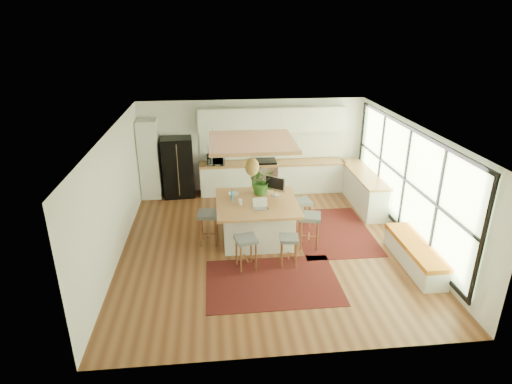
{
  "coord_description": "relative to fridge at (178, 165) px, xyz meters",
  "views": [
    {
      "loc": [
        -1.12,
        -8.51,
        4.79
      ],
      "look_at": [
        -0.2,
        0.5,
        1.1
      ],
      "focal_mm": 29.78,
      "sensor_mm": 36.0,
      "label": 1
    }
  ],
  "objects": [
    {
      "name": "island_plant",
      "position": [
        2.13,
        -2.37,
        0.27
      ],
      "size": [
        0.79,
        0.83,
        0.52
      ],
      "primitive_type": "imported",
      "rotation": [
        0.0,
        0.0,
        0.33
      ],
      "color": "#1E4C19",
      "rests_on": "island"
    },
    {
      "name": "backsplash",
      "position": [
        2.73,
        0.31,
        0.43
      ],
      "size": [
        4.2,
        0.02,
        0.8
      ],
      "primitive_type": "cube",
      "color": "white",
      "rests_on": "wall_back"
    },
    {
      "name": "back_counter_base",
      "position": [
        2.73,
        0.01,
        -0.49
      ],
      "size": [
        4.2,
        0.6,
        0.88
      ],
      "primitive_type": "cube",
      "color": "silver",
      "rests_on": "floor"
    },
    {
      "name": "ceiling_panel",
      "position": [
        1.88,
        -2.77,
        1.12
      ],
      "size": [
        1.86,
        1.86,
        0.8
      ],
      "primitive_type": null,
      "color": "#A06639",
      "rests_on": "ceiling"
    },
    {
      "name": "window_bench",
      "position": [
        5.13,
        -4.37,
        -0.68
      ],
      "size": [
        0.52,
        2.0,
        0.5
      ],
      "primitive_type": null,
      "color": "silver",
      "rests_on": "floor"
    },
    {
      "name": "back_counter_top",
      "position": [
        2.73,
        0.01,
        -0.03
      ],
      "size": [
        4.24,
        0.64,
        0.05
      ],
      "primitive_type": "cube",
      "color": "#A06639",
      "rests_on": "back_counter_base"
    },
    {
      "name": "stool_right_back",
      "position": [
        3.13,
        -2.38,
        -0.57
      ],
      "size": [
        0.49,
        0.49,
        0.72
      ],
      "primitive_type": null,
      "rotation": [
        0.0,
        0.0,
        1.74
      ],
      "color": "#52565A",
      "rests_on": "floor"
    },
    {
      "name": "right_counter_base",
      "position": [
        5.11,
        -1.17,
        -0.49
      ],
      "size": [
        0.6,
        2.5,
        0.88
      ],
      "primitive_type": "cube",
      "color": "silver",
      "rests_on": "floor"
    },
    {
      "name": "monitor",
      "position": [
        2.44,
        -2.51,
        0.26
      ],
      "size": [
        0.52,
        0.46,
        0.48
      ],
      "primitive_type": null,
      "rotation": [
        0.0,
        0.0,
        -0.66
      ],
      "color": "#A5A5AA",
      "rests_on": "island"
    },
    {
      "name": "microwave",
      "position": [
        1.09,
        -0.02,
        0.17
      ],
      "size": [
        0.51,
        0.29,
        0.34
      ],
      "primitive_type": "imported",
      "rotation": [
        0.0,
        0.0,
        0.01
      ],
      "color": "#A5A5AA",
      "rests_on": "back_counter_top"
    },
    {
      "name": "laptop",
      "position": [
        2.03,
        -3.24,
        0.12
      ],
      "size": [
        0.35,
        0.37,
        0.24
      ],
      "primitive_type": null,
      "rotation": [
        0.0,
        0.0,
        0.09
      ],
      "color": "#A5A5AA",
      "rests_on": "island"
    },
    {
      "name": "right_counter_top",
      "position": [
        5.11,
        -1.17,
        -0.03
      ],
      "size": [
        0.64,
        2.54,
        0.05
      ],
      "primitive_type": "cube",
      "color": "#A06639",
      "rests_on": "right_counter_base"
    },
    {
      "name": "stool_near_left",
      "position": [
        1.63,
        -4.11,
        -0.57
      ],
      "size": [
        0.5,
        0.5,
        0.71
      ],
      "primitive_type": null,
      "rotation": [
        0.0,
        0.0,
        0.22
      ],
      "color": "#52565A",
      "rests_on": "floor"
    },
    {
      "name": "range",
      "position": [
        2.48,
        0.01,
        -0.43
      ],
      "size": [
        0.76,
        0.62,
        1.0
      ],
      "primitive_type": null,
      "color": "#A5A5AA",
      "rests_on": "floor"
    },
    {
      "name": "stool_left_side",
      "position": [
        0.86,
        -2.97,
        -0.57
      ],
      "size": [
        0.5,
        0.5,
        0.77
      ],
      "primitive_type": null,
      "rotation": [
        0.0,
        0.0,
        -1.67
      ],
      "color": "#52565A",
      "rests_on": "floor"
    },
    {
      "name": "upper_cabinets",
      "position": [
        2.73,
        0.15,
        1.22
      ],
      "size": [
        4.2,
        0.34,
        0.7
      ],
      "primitive_type": "cube",
      "color": "silver",
      "rests_on": "wall_back"
    },
    {
      "name": "stool_near_right",
      "position": [
        2.52,
        -4.06,
        -0.57
      ],
      "size": [
        0.43,
        0.43,
        0.65
      ],
      "primitive_type": null,
      "rotation": [
        0.0,
        0.0,
        -0.12
      ],
      "color": "#52565A",
      "rests_on": "floor"
    },
    {
      "name": "rug_near",
      "position": [
        2.1,
        -4.69,
        -0.92
      ],
      "size": [
        2.6,
        1.8,
        0.01
      ],
      "primitive_type": "cube",
      "color": "black",
      "rests_on": "floor"
    },
    {
      "name": "wall_left",
      "position": [
        -1.07,
        -3.17,
        0.42
      ],
      "size": [
        0.0,
        7.0,
        7.0
      ],
      "primitive_type": "plane",
      "rotation": [
        1.57,
        0.0,
        1.57
      ],
      "color": "silver",
      "rests_on": "ground"
    },
    {
      "name": "rug_right",
      "position": [
        3.84,
        -2.71,
        -0.92
      ],
      "size": [
        1.8,
        2.6,
        0.01
      ],
      "primitive_type": "cube",
      "color": "black",
      "rests_on": "floor"
    },
    {
      "name": "pantry",
      "position": [
        -0.77,
        0.01,
        0.2
      ],
      "size": [
        0.55,
        0.6,
        2.25
      ],
      "primitive_type": "cube",
      "color": "silver",
      "rests_on": "floor"
    },
    {
      "name": "island",
      "position": [
        1.98,
        -2.84,
        -0.46
      ],
      "size": [
        1.85,
        1.85,
        0.93
      ],
      "primitive_type": null,
      "color": "#A06639",
      "rests_on": "floor"
    },
    {
      "name": "stool_right_front",
      "position": [
        3.11,
        -3.36,
        -0.57
      ],
      "size": [
        0.56,
        0.56,
        0.79
      ],
      "primitive_type": null,
      "rotation": [
        0.0,
        0.0,
        1.33
      ],
      "color": "#52565A",
      "rests_on": "floor"
    },
    {
      "name": "wall_front",
      "position": [
        2.18,
        -6.67,
        0.42
      ],
      "size": [
        6.5,
        0.0,
        6.5
      ],
      "primitive_type": "plane",
      "rotation": [
        -1.57,
        0.0,
        0.0
      ],
      "color": "silver",
      "rests_on": "ground"
    },
    {
      "name": "ceiling",
      "position": [
        2.18,
        -3.17,
        1.78
      ],
      "size": [
        7.0,
        7.0,
        0.0
      ],
      "primitive_type": "plane",
      "rotation": [
        3.14,
        0.0,
        0.0
      ],
      "color": "white",
      "rests_on": "ground"
    },
    {
      "name": "island_bottle_0",
      "position": [
        1.43,
        -2.74,
        0.1
      ],
      "size": [
        0.07,
        0.07,
        0.19
      ],
      "primitive_type": "cylinder",
      "color": "teal",
      "rests_on": "island"
    },
    {
      "name": "island_bottle_1",
      "position": [
        1.58,
        -2.99,
        0.1
      ],
      "size": [
        0.07,
        0.07,
        0.19
      ],
      "primitive_type": "cylinder",
      "color": "silver",
      "rests_on": "island"
    },
    {
      "name": "floor",
      "position": [
        2.18,
        -3.17,
        -0.93
      ],
      "size": [
        7.0,
        7.0,
        0.0
      ],
      "primitive_type": "plane",
      "color": "#5A2F19",
      "rests_on": "ground"
    },
    {
      "name": "island_bowl",
      "position": [
        1.47,
        -2.42,
        0.03
      ],
      "size": [
        0.29,
        0.29,
        0.06
      ],
      "primitive_type": "imported",
      "rotation": [
        0.0,
        0.0,
        0.33
      ],
      "color": "white",
      "rests_on": "island"
    },
    {
      "name": "wall_back",
      "position": [
        2.18,
        0.33,
        0.42
      ],
      "size": [
        6.5,
        0.0,
        6.5
      ],
      "primitive_type": "plane",
      "rotation": [
        1.57,
        0.0,
        0.0
      ],
      "color": "silver",
      "rests_on": "ground"
    },
    {
      "name": "wall_right",
      "position": [
        5.43,
        -3.17,
        0.42
      ],
      "size": [
        0.0,
        7.0,
        7.0
      ],
      "primitive_type": "plane",
      "rotation": [
        1.57,
        0.0,
        -1.57
      ],
      "color": "silver",
      "rests_on": "ground"
    },
    {
      "name": "window_wall",
      "position": [
        5.4,
        -3.17,
        0.47
      ],
      "size": [
        0.1,
        6.2,
        2.6
      ],
      "primitive_type": null,
      "color": "black",
      "rests_on": "wall_right"
    },
    {
      "name": "fridge",
      "position": [
        0.0,
        0.0,
        0.0
      ],
      "size": [
        0.91,
        0.74,
        1.73
      ],
      "primitive_type": null,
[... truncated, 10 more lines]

